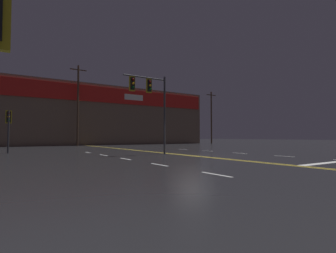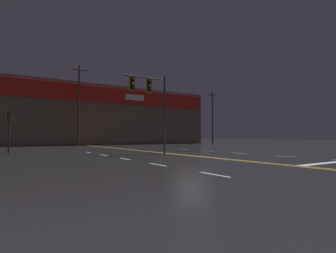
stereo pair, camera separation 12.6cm
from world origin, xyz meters
name	(u,v)px [view 1 (the left image)]	position (x,y,z in m)	size (l,w,h in m)	color
ground_plane	(191,156)	(0.00, 0.00, 0.00)	(200.00, 200.00, 0.00)	black
road_markings	(215,156)	(0.84, -1.31, 0.00)	(13.77, 60.00, 0.01)	gold
traffic_signal_median	(149,94)	(-1.89, 2.33, 4.22)	(3.29, 0.36, 5.58)	#38383D
traffic_signal_corner_northwest	(9,122)	(-9.95, 9.56, 2.37)	(0.42, 0.36, 3.24)	#38383D
building_backdrop	(77,116)	(0.00, 29.19, 4.56)	(42.26, 10.23, 9.08)	brown
utility_pole_row	(77,105)	(-1.67, 23.00, 5.59)	(47.88, 0.26, 11.47)	#4C3828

